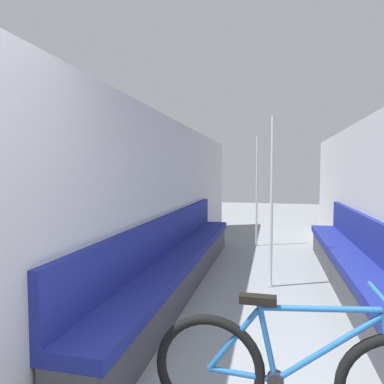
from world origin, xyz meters
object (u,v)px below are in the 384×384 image
(bench_seat_row_left, at_px, (181,263))
(bench_seat_row_right, at_px, (360,274))
(bicycle, at_px, (298,377))
(grab_pole_near, at_px, (272,205))
(grab_pole_far, at_px, (257,193))

(bench_seat_row_left, relative_size, bench_seat_row_right, 1.00)
(bicycle, xyz_separation_m, grab_pole_near, (-0.15, 2.45, 0.69))
(bench_seat_row_left, bearing_deg, bench_seat_row_right, 0.00)
(bicycle, xyz_separation_m, grab_pole_far, (-0.44, 4.81, 0.69))
(grab_pole_near, bearing_deg, grab_pole_far, 96.80)
(grab_pole_far, bearing_deg, bench_seat_row_right, -64.57)
(grab_pole_near, bearing_deg, bicycle, -86.40)
(bicycle, distance_m, grab_pole_far, 4.88)
(bench_seat_row_right, relative_size, grab_pole_far, 2.35)
(bench_seat_row_left, distance_m, bicycle, 2.52)
(bench_seat_row_right, relative_size, grab_pole_near, 2.35)
(bicycle, bearing_deg, bench_seat_row_right, 64.70)
(grab_pole_far, bearing_deg, bench_seat_row_left, -107.23)
(bicycle, height_order, grab_pole_near, grab_pole_near)
(bench_seat_row_left, xyz_separation_m, bench_seat_row_right, (2.06, 0.00, 0.00))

